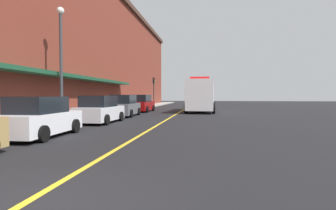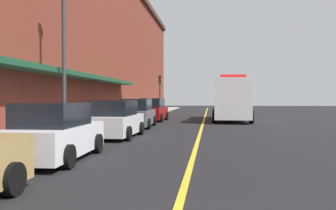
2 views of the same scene
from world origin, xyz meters
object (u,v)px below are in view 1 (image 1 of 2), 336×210
parked_car_1 (40,118)px  parking_meter_0 (117,103)px  parked_car_3 (124,106)px  parked_car_4 (142,104)px  parked_car_2 (100,110)px  traffic_light_near (154,86)px  box_truck (201,96)px  street_lamp_left (61,52)px

parked_car_1 → parking_meter_0: parked_car_1 is taller
parked_car_3 → parked_car_4: size_ratio=0.99×
parked_car_2 → traffic_light_near: traffic_light_near is taller
box_truck → street_lamp_left: size_ratio=1.30×
parked_car_2 → traffic_light_near: 24.65m
parked_car_2 → parked_car_3: (-0.18, 5.62, 0.02)m
parked_car_2 → parked_car_4: bearing=1.6°
traffic_light_near → parked_car_1: bearing=-87.6°
traffic_light_near → parked_car_2: bearing=-86.7°
box_truck → traffic_light_near: 13.87m
street_lamp_left → parked_car_4: bearing=81.5°
parked_car_4 → box_truck: 6.41m
parking_meter_0 → parked_car_1: bearing=-84.4°
box_truck → street_lamp_left: 16.27m
parking_meter_0 → street_lamp_left: bearing=-94.1°
parked_car_3 → parking_meter_0: 2.39m
parked_car_2 → parked_car_4: size_ratio=0.90×
parked_car_2 → parking_meter_0: parked_car_2 is taller
parked_car_2 → parking_meter_0: (-1.49, 7.60, 0.25)m
parked_car_4 → box_truck: (6.26, 1.07, 0.83)m
parked_car_1 → parked_car_4: parked_car_4 is taller
parked_car_1 → parked_car_4: bearing=-1.9°
parked_car_3 → street_lamp_left: bearing=161.3°
parked_car_4 → parking_meter_0: (-1.30, -4.26, 0.22)m
parked_car_1 → parked_car_3: (-0.01, 11.57, 0.04)m
parked_car_1 → parked_car_3: parked_car_3 is taller
parked_car_3 → street_lamp_left: (-1.91, -6.49, 3.57)m
parked_car_1 → street_lamp_left: street_lamp_left is taller
parked_car_3 → parked_car_4: (-0.01, 6.25, 0.01)m
box_truck → parking_meter_0: (-7.57, -5.33, -0.61)m
parked_car_4 → street_lamp_left: 13.36m
parked_car_3 → traffic_light_near: traffic_light_near is taller
box_truck → parked_car_1: bearing=-16.8°
parked_car_2 → box_truck: bearing=-24.5°
parked_car_4 → street_lamp_left: (-1.90, -12.73, 3.56)m
parked_car_3 → parked_car_1: bearing=177.8°
parked_car_2 → street_lamp_left: street_lamp_left is taller
parked_car_3 → parking_meter_0: bearing=31.2°
parking_meter_0 → traffic_light_near: size_ratio=0.31×
parked_car_1 → box_truck: box_truck is taller
parked_car_3 → street_lamp_left: 7.65m
parked_car_3 → parked_car_2: bearing=179.5°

